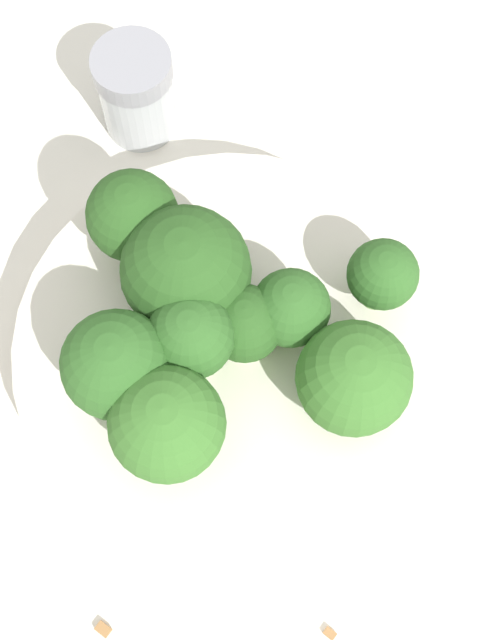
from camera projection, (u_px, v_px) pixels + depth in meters
name	position (u px, v px, depth m)	size (l,w,h in m)	color
ground_plane	(240.00, 369.00, 0.45)	(3.00, 3.00, 0.00)	silver
bowl	(240.00, 357.00, 0.43)	(0.20, 0.20, 0.04)	silver
broccoli_floret_0	(177.00, 425.00, 0.36)	(0.05, 0.05, 0.06)	#84AD66
broccoli_floret_1	(253.00, 318.00, 0.39)	(0.03, 0.03, 0.05)	#8EB770
broccoli_floret_2	(126.00, 365.00, 0.37)	(0.05, 0.05, 0.06)	#7A9E5B
broccoli_floret_3	(195.00, 271.00, 0.39)	(0.06, 0.06, 0.06)	#8EB770
broccoli_floret_4	(200.00, 338.00, 0.38)	(0.04, 0.04, 0.06)	#8EB770
broccoli_floret_5	(299.00, 310.00, 0.39)	(0.04, 0.04, 0.05)	#7A9E5B
broccoli_floret_6	(391.00, 276.00, 0.40)	(0.03, 0.03, 0.04)	#84AD66
broccoli_floret_7	(141.00, 217.00, 0.40)	(0.04, 0.04, 0.06)	#8EB770
broccoli_floret_8	(363.00, 378.00, 0.38)	(0.05, 0.05, 0.05)	#84AD66
pepper_shaker	(144.00, 92.00, 0.47)	(0.04, 0.04, 0.06)	#B2B7BC
almond_crumb_1	(339.00, 633.00, 0.40)	(0.01, 0.00, 0.01)	olive
almond_crumb_2	(111.00, 629.00, 0.40)	(0.01, 0.00, 0.01)	olive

